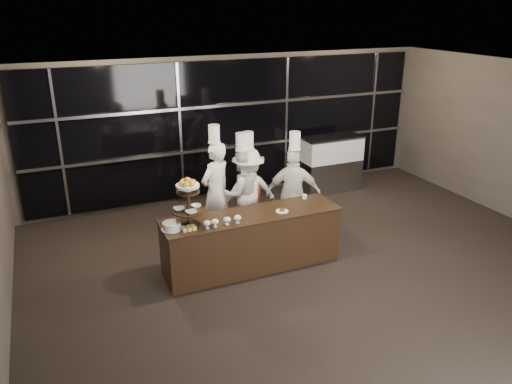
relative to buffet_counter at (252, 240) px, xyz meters
name	(u,v)px	position (x,y,z in m)	size (l,w,h in m)	color
room	(376,211)	(0.96, -1.78, 1.03)	(10.00, 10.00, 10.00)	black
window_wall	(235,127)	(0.96, 3.16, 1.04)	(8.60, 0.10, 2.80)	black
buffet_counter	(252,240)	(0.00, 0.00, 0.00)	(2.84, 0.74, 0.92)	black
display_stand	(188,198)	(-1.00, 0.00, 0.87)	(0.48, 0.48, 0.74)	black
compotes	(222,221)	(-0.58, -0.22, 0.54)	(0.59, 0.11, 0.12)	silver
layer_cake	(172,226)	(-1.28, -0.05, 0.51)	(0.30, 0.30, 0.11)	white
pastry_squares	(189,228)	(-1.06, -0.17, 0.48)	(0.20, 0.13, 0.05)	#EDD774
small_plate	(282,211)	(0.47, -0.10, 0.47)	(0.20, 0.20, 0.05)	white
chef_cup	(304,197)	(1.06, 0.25, 0.49)	(0.08, 0.08, 0.07)	white
display_case	(331,161)	(3.00, 2.52, 0.22)	(1.34, 0.59, 1.24)	#A5A5AA
chef_a	(216,190)	(-0.16, 1.23, 0.45)	(0.77, 0.68, 2.08)	white
chef_b	(242,193)	(0.30, 1.18, 0.35)	(0.81, 0.65, 1.90)	silver
chef_c	(248,191)	(0.44, 1.20, 0.35)	(1.08, 0.67, 1.91)	white
chef_d	(293,193)	(1.11, 0.74, 0.37)	(1.04, 0.77, 1.95)	white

